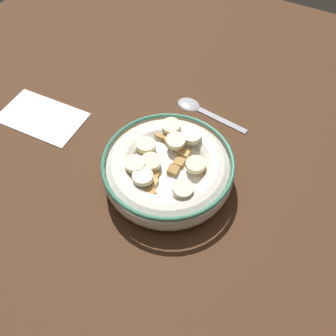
{
  "coord_description": "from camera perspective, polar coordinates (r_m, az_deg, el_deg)",
  "views": [
    {
      "loc": [
        15.03,
        -28.39,
        46.18
      ],
      "look_at": [
        0.0,
        0.0,
        3.0
      ],
      "focal_mm": 40.66,
      "sensor_mm": 36.0,
      "label": 1
    }
  ],
  "objects": [
    {
      "name": "ground_plane",
      "position": [
        0.57,
        0.0,
        -2.4
      ],
      "size": [
        111.69,
        111.69,
        2.0
      ],
      "primitive_type": "cube",
      "color": "#472B19"
    },
    {
      "name": "folded_napkin",
      "position": [
        0.68,
        -18.4,
        7.32
      ],
      "size": [
        14.43,
        8.98,
        0.3
      ],
      "primitive_type": "cube",
      "rotation": [
        0.0,
        0.0,
        0.04
      ],
      "color": "white",
      "rests_on": "ground_plane"
    },
    {
      "name": "spoon",
      "position": [
        0.66,
        4.35,
        9.09
      ],
      "size": [
        13.4,
        3.76,
        0.8
      ],
      "color": "#A5A5AD",
      "rests_on": "ground_plane"
    },
    {
      "name": "cereal_bowl",
      "position": [
        0.54,
        -0.01,
        -0.21
      ],
      "size": [
        18.7,
        18.7,
        5.66
      ],
      "color": "silver",
      "rests_on": "ground_plane"
    }
  ]
}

